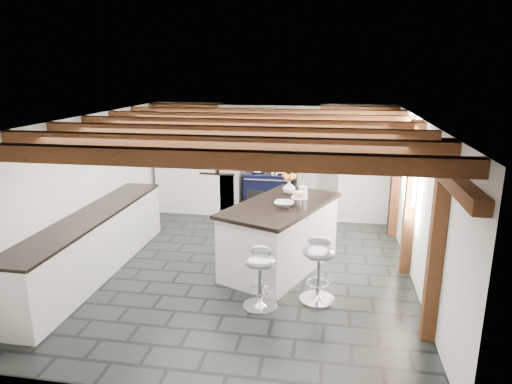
% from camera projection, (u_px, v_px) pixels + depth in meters
% --- Properties ---
extents(ground, '(6.00, 6.00, 0.00)m').
position_uv_depth(ground, '(245.00, 266.00, 7.14)').
color(ground, black).
rests_on(ground, ground).
extents(room_shell, '(6.00, 6.03, 6.00)m').
position_uv_depth(room_shell, '(227.00, 178.00, 8.31)').
color(room_shell, white).
rests_on(room_shell, ground).
extents(range_cooker, '(1.00, 0.63, 0.99)m').
position_uv_depth(range_cooker, '(269.00, 193.00, 9.57)').
color(range_cooker, black).
rests_on(range_cooker, ground).
extents(kitchen_island, '(1.81, 2.34, 1.38)m').
position_uv_depth(kitchen_island, '(281.00, 235.00, 6.99)').
color(kitchen_island, white).
rests_on(kitchen_island, ground).
extents(bar_stool_near, '(0.48, 0.48, 0.88)m').
position_uv_depth(bar_stool_near, '(319.00, 262.00, 5.94)').
color(bar_stool_near, silver).
rests_on(bar_stool_near, ground).
extents(bar_stool_far, '(0.44, 0.44, 0.83)m').
position_uv_depth(bar_stool_far, '(260.00, 270.00, 5.78)').
color(bar_stool_far, silver).
rests_on(bar_stool_far, ground).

